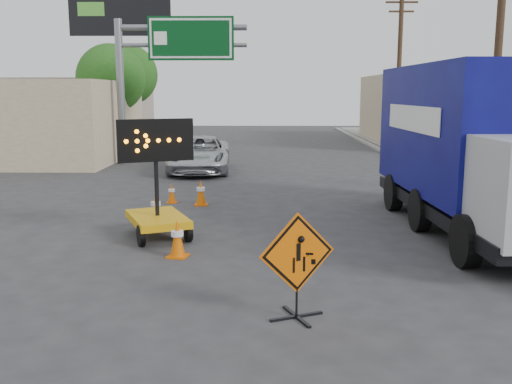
{
  "coord_description": "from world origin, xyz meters",
  "views": [
    {
      "loc": [
        0.33,
        -9.33,
        3.45
      ],
      "look_at": [
        0.15,
        2.36,
        1.39
      ],
      "focal_mm": 40.0,
      "sensor_mm": 36.0,
      "label": 1
    }
  ],
  "objects_px": {
    "pickup_truck": "(199,154)",
    "box_truck": "(473,157)",
    "arrow_board": "(157,211)",
    "construction_sign": "(297,263)"
  },
  "relations": [
    {
      "from": "construction_sign",
      "to": "box_truck",
      "type": "distance_m",
      "value": 7.38
    },
    {
      "from": "construction_sign",
      "to": "box_truck",
      "type": "xyz_separation_m",
      "value": [
        4.63,
        5.66,
        0.99
      ]
    },
    {
      "from": "pickup_truck",
      "to": "box_truck",
      "type": "height_order",
      "value": "box_truck"
    },
    {
      "from": "arrow_board",
      "to": "pickup_truck",
      "type": "distance_m",
      "value": 11.49
    },
    {
      "from": "box_truck",
      "to": "arrow_board",
      "type": "bearing_deg",
      "value": -176.71
    },
    {
      "from": "construction_sign",
      "to": "pickup_truck",
      "type": "bearing_deg",
      "value": 78.4
    },
    {
      "from": "arrow_board",
      "to": "pickup_truck",
      "type": "xyz_separation_m",
      "value": [
        -0.29,
        11.49,
        0.13
      ]
    },
    {
      "from": "construction_sign",
      "to": "pickup_truck",
      "type": "relative_size",
      "value": 0.3
    },
    {
      "from": "pickup_truck",
      "to": "box_truck",
      "type": "relative_size",
      "value": 0.63
    },
    {
      "from": "box_truck",
      "to": "construction_sign",
      "type": "bearing_deg",
      "value": -131.35
    }
  ]
}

